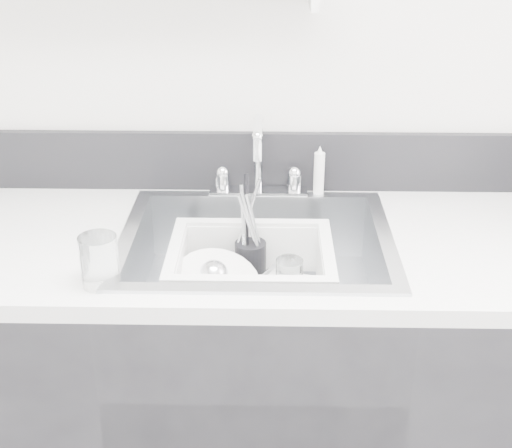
{
  "coord_description": "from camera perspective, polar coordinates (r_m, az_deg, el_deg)",
  "views": [
    {
      "loc": [
        0.03,
        -0.31,
        1.68
      ],
      "look_at": [
        0.0,
        1.14,
        0.98
      ],
      "focal_mm": 50.0,
      "sensor_mm": 36.0,
      "label": 1
    }
  ],
  "objects": [
    {
      "name": "counter_run",
      "position": [
        1.93,
        0.03,
        -13.39
      ],
      "size": [
        3.2,
        0.62,
        0.92
      ],
      "color": "black",
      "rests_on": "ground"
    },
    {
      "name": "backsplash",
      "position": [
        1.92,
        0.22,
        5.04
      ],
      "size": [
        3.2,
        0.02,
        0.16
      ],
      "primitive_type": "cube",
      "color": "black",
      "rests_on": "counter_run"
    },
    {
      "name": "sink",
      "position": [
        1.72,
        0.03,
        -3.78
      ],
      "size": [
        0.64,
        0.52,
        0.2
      ],
      "primitive_type": null,
      "color": "silver",
      "rests_on": "counter_run"
    },
    {
      "name": "faucet",
      "position": [
        1.88,
        0.19,
        3.92
      ],
      "size": [
        0.26,
        0.18,
        0.23
      ],
      "color": "silver",
      "rests_on": "counter_run"
    },
    {
      "name": "side_sprayer",
      "position": [
        1.89,
        5.07,
        4.25
      ],
      "size": [
        0.03,
        0.03,
        0.14
      ],
      "primitive_type": "cylinder",
      "color": "white",
      "rests_on": "counter_run"
    },
    {
      "name": "wash_tub",
      "position": [
        1.71,
        -0.4,
        -4.13
      ],
      "size": [
        0.45,
        0.4,
        0.15
      ],
      "primitive_type": null,
      "rotation": [
        0.0,
        0.0,
        -0.25
      ],
      "color": "white",
      "rests_on": "sink"
    },
    {
      "name": "plate_stack",
      "position": [
        1.71,
        -2.84,
        -5.5
      ],
      "size": [
        0.25,
        0.25,
        0.1
      ],
      "rotation": [
        0.0,
        0.0,
        0.24
      ],
      "color": "white",
      "rests_on": "wash_tub"
    },
    {
      "name": "utensil_cup",
      "position": [
        1.79,
        -0.46,
        -2.66
      ],
      "size": [
        0.08,
        0.08,
        0.26
      ],
      "rotation": [
        0.0,
        0.0,
        -0.15
      ],
      "color": "black",
      "rests_on": "wash_tub"
    },
    {
      "name": "ladle",
      "position": [
        1.7,
        -1.19,
        -5.05
      ],
      "size": [
        0.3,
        0.18,
        0.08
      ],
      "primitive_type": null,
      "rotation": [
        0.0,
        0.0,
        -0.31
      ],
      "color": "silver",
      "rests_on": "wash_tub"
    },
    {
      "name": "tumbler_in_tub",
      "position": [
        1.73,
        2.67,
        -4.29
      ],
      "size": [
        0.07,
        0.07,
        0.09
      ],
      "primitive_type": "cylinder",
      "rotation": [
        0.0,
        0.0,
        0.07
      ],
      "color": "white",
      "rests_on": "wash_tub"
    },
    {
      "name": "tumbler_counter",
      "position": [
        1.5,
        -12.42,
        -2.91
      ],
      "size": [
        0.08,
        0.08,
        0.11
      ],
      "primitive_type": "cylinder",
      "rotation": [
        0.0,
        0.0,
        0.04
      ],
      "color": "white",
      "rests_on": "counter_run"
    },
    {
      "name": "bowl_small",
      "position": [
        1.69,
        2.62,
        -6.3
      ],
      "size": [
        0.14,
        0.14,
        0.03
      ],
      "primitive_type": "imported",
      "rotation": [
        0.0,
        0.0,
        0.43
      ],
      "color": "white",
      "rests_on": "wash_tub"
    }
  ]
}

